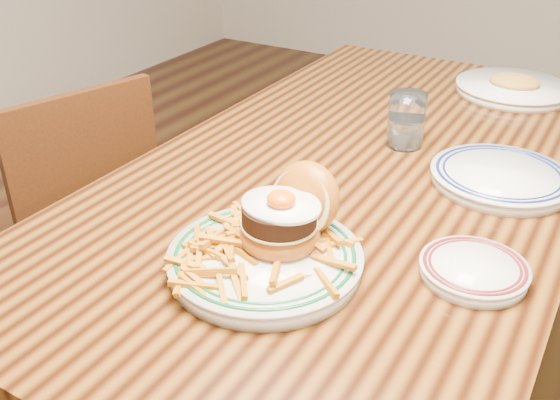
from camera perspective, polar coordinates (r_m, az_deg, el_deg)
The scene contains 7 objects.
table at distance 1.35m, azimuth 7.65°, elevation 0.08°, with size 0.85×1.60×0.75m.
chair_left at distance 1.77m, azimuth -18.03°, elevation -1.68°, with size 0.48×0.48×0.83m.
main_plate at distance 0.96m, azimuth -0.72°, elevation -3.89°, with size 0.30×0.32×0.15m.
side_plate at distance 0.99m, azimuth 17.31°, elevation -6.05°, with size 0.16×0.16×0.02m.
rear_plate at distance 1.28m, azimuth 19.53°, elevation 2.05°, with size 0.27×0.27×0.03m.
water_glass at distance 1.38m, azimuth 11.45°, elevation 6.92°, with size 0.08×0.08×0.12m.
far_plate at distance 1.79m, azimuth 20.56°, elevation 9.58°, with size 0.30×0.30×0.05m.
Camera 1 is at (0.44, -1.10, 1.31)m, focal length 40.00 mm.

